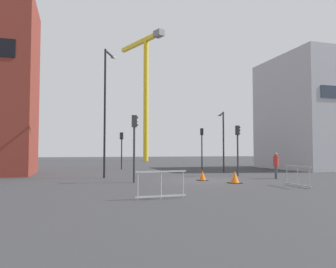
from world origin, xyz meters
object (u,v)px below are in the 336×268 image
Objects in this scene: construction_crane at (146,81)px; traffic_cone_on_verge at (203,176)px; streetlamp_tall at (106,103)px; pedestrian_walking at (276,163)px; streetlamp_short at (223,135)px; traffic_light_far at (134,137)px; traffic_light_island at (238,142)px; traffic_cone_orange at (235,178)px; traffic_light_corner at (202,142)px; traffic_light_median at (122,144)px.

traffic_cone_on_verge is (-4.54, -38.66, -14.19)m from construction_crane.
pedestrian_walking is (10.84, -3.93, -4.16)m from streetlamp_tall.
streetlamp_short is at bearing 56.07° from traffic_cone_on_verge.
traffic_light_far is at bearing -72.00° from streetlamp_tall.
traffic_light_island is 6.04m from traffic_cone_orange.
traffic_light_corner reaches higher than pedestrian_walking.
traffic_light_corner is 12.54m from pedestrian_walking.
pedestrian_walking is (8.37, -13.73, -1.48)m from traffic_light_median.
traffic_cone_on_verge is at bearing -96.70° from construction_crane.
traffic_cone_on_verge is at bearing 118.96° from traffic_cone_orange.
construction_crane is at bearing 90.75° from traffic_light_corner.
traffic_cone_on_verge is (-4.89, -12.32, -2.50)m from traffic_light_corner.
traffic_light_island is (-0.60, -35.85, -11.95)m from construction_crane.
traffic_cone_on_verge is at bearing 2.17° from traffic_light_far.
traffic_light_island is (9.58, -1.03, -2.65)m from streetlamp_tall.
traffic_cone_on_verge is 0.86× the size of traffic_cone_orange.
construction_crane is 28.82m from traffic_light_corner.
traffic_light_island is 5.39× the size of traffic_cone_orange.
traffic_light_far is 2.28× the size of pedestrian_walking.
construction_crane reaches higher than traffic_light_far.
pedestrian_walking is 2.91× the size of traffic_cone_on_verge.
traffic_cone_orange is at bearing -74.64° from traffic_light_median.
traffic_light_far is 9.67m from pedestrian_walking.
streetlamp_tall is 8.39m from traffic_cone_on_verge.
traffic_light_island is (-0.95, -9.51, -0.27)m from traffic_light_corner.
traffic_light_corner is 9.56m from traffic_light_island.
traffic_cone_on_verge is at bearing -144.44° from traffic_light_island.
pedestrian_walking is 4.56m from traffic_cone_orange.
streetlamp_tall is 2.42× the size of traffic_light_median.
streetlamp_short is at bearing 17.13° from streetlamp_tall.
traffic_light_island is at bearing 19.81° from traffic_light_far.
traffic_light_far reaches higher than traffic_cone_on_verge.
traffic_light_median is 16.15m from pedestrian_walking.
traffic_light_island is 8.80m from traffic_light_far.
streetlamp_tall reaches higher than traffic_cone_on_verge.
traffic_light_corner reaches higher than traffic_light_median.
streetlamp_tall is 10.45m from traffic_light_median.
traffic_light_island reaches higher than traffic_cone_orange.
construction_crane is at bearing 90.97° from pedestrian_walking.
streetlamp_short reaches higher than traffic_light_island.
traffic_light_island is at bearing -90.96° from construction_crane.
traffic_cone_on_verge is at bearing -123.93° from streetlamp_short.
traffic_cone_orange is at bearing -41.07° from streetlamp_tall.
construction_crane is 5.75× the size of traffic_light_far.
traffic_light_median is at bearing 123.29° from traffic_light_island.
traffic_cone_orange is (-2.79, -4.88, -2.19)m from traffic_light_island.
construction_crane is at bearing 73.70° from streetlamp_tall.
pedestrian_walking is at bearing -88.56° from traffic_light_corner.
traffic_light_corner is 1.06× the size of traffic_light_far.
traffic_light_median is 8.17m from traffic_light_corner.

